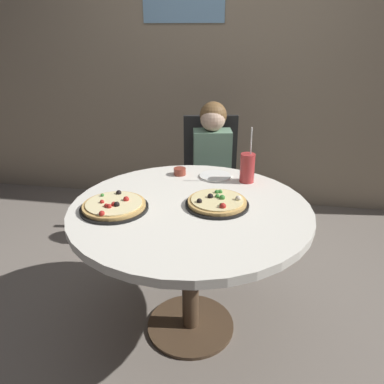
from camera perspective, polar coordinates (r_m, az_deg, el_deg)
name	(u,v)px	position (r m, az deg, el deg)	size (l,w,h in m)	color
ground_plane	(191,326)	(2.20, -0.23, -19.99)	(8.00, 8.00, 0.00)	slate
wall_with_window	(226,39)	(3.36, 5.27, 22.52)	(5.20, 0.14, 2.90)	gray
dining_table	(190,225)	(1.81, -0.26, -5.10)	(1.15, 1.15, 0.75)	silver
chair_wooden	(211,174)	(2.77, 2.92, 2.81)	(0.47, 0.47, 0.95)	black
diner_child	(212,189)	(2.62, 3.13, 0.44)	(0.32, 0.43, 1.08)	#3F4766
pizza_veggie	(114,206)	(1.76, -11.92, -2.13)	(0.32, 0.32, 0.05)	black
pizza_cheese	(217,202)	(1.76, 3.92, -1.61)	(0.31, 0.31, 0.05)	black
soda_cup	(247,168)	(2.04, 8.54, 3.73)	(0.08, 0.08, 0.31)	#B73333
sauce_bowl	(180,171)	(2.14, -1.90, 3.19)	(0.07, 0.07, 0.04)	brown
plate_small	(215,176)	(2.11, 3.61, 2.47)	(0.18, 0.18, 0.01)	white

